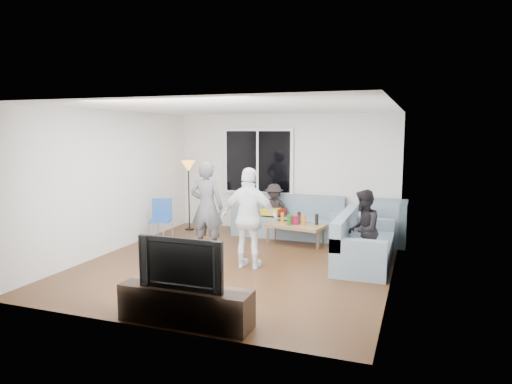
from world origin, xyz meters
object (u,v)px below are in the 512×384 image
at_px(sofa_back_section, 288,216).
at_px(player_left, 207,207).
at_px(side_chair, 160,221).
at_px(tv_console, 186,305).
at_px(player_right, 250,218).
at_px(spectator_back, 274,209).
at_px(sofa_right_section, 365,239).
at_px(television, 185,262).
at_px(coffee_table, 296,234).
at_px(spectator_right, 363,230).
at_px(floor_lamp, 189,196).

distance_m(sofa_back_section, player_left, 2.14).
bearing_deg(side_chair, tv_console, -73.75).
distance_m(player_right, spectator_back, 2.51).
xyz_separation_m(sofa_right_section, side_chair, (-4.07, 0.18, 0.01)).
relative_size(spectator_back, television, 1.05).
xyz_separation_m(sofa_back_section, player_left, (-1.03, -1.82, 0.42)).
distance_m(sofa_right_section, coffee_table, 1.73).
bearing_deg(sofa_right_section, television, 152.35).
bearing_deg(player_right, television, 91.32).
bearing_deg(television, sofa_back_section, 91.38).
relative_size(spectator_back, tv_console, 0.69).
bearing_deg(tv_console, spectator_right, 59.66).
xyz_separation_m(floor_lamp, tv_console, (2.39, -4.60, -0.56)).
bearing_deg(sofa_right_section, spectator_right, -180.00).
xyz_separation_m(player_left, spectator_back, (0.70, 1.85, -0.30)).
bearing_deg(floor_lamp, spectator_right, -23.12).
bearing_deg(sofa_back_section, player_right, -89.07).
xyz_separation_m(side_chair, player_left, (1.25, -0.43, 0.42)).
relative_size(side_chair, tv_console, 0.54).
distance_m(player_right, spectator_right, 1.84).
bearing_deg(floor_lamp, television, -62.50).
relative_size(sofa_back_section, sofa_right_section, 1.15).
height_order(sofa_back_section, side_chair, side_chair).
xyz_separation_m(coffee_table, player_left, (-1.37, -1.17, 0.65)).
bearing_deg(floor_lamp, spectator_back, 5.85).
relative_size(sofa_back_section, coffee_table, 2.09).
relative_size(sofa_back_section, spectator_right, 1.76).
bearing_deg(sofa_back_section, player_left, -119.44).
height_order(floor_lamp, spectator_back, floor_lamp).
height_order(coffee_table, side_chair, side_chair).
height_order(sofa_right_section, player_left, player_left).
relative_size(sofa_back_section, television, 2.19).
height_order(floor_lamp, player_left, player_left).
height_order(spectator_right, television, spectator_right).
relative_size(tv_console, television, 1.52).
height_order(sofa_back_section, player_right, player_right).
relative_size(player_right, spectator_right, 1.27).
relative_size(side_chair, spectator_right, 0.66).
bearing_deg(side_chair, television, -73.75).
bearing_deg(spectator_right, sofa_right_section, -178.99).
bearing_deg(television, sofa_right_section, 62.35).
xyz_separation_m(sofa_back_section, tv_console, (0.12, -4.77, -0.20)).
xyz_separation_m(floor_lamp, player_left, (1.25, -1.65, 0.07)).
bearing_deg(side_chair, spectator_back, 17.04).
distance_m(side_chair, tv_console, 4.14).
relative_size(coffee_table, floor_lamp, 0.71).
distance_m(coffee_table, player_right, 1.91).
height_order(player_right, spectator_right, player_right).
bearing_deg(player_left, sofa_right_section, -178.66).
distance_m(sofa_right_section, floor_lamp, 4.32).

